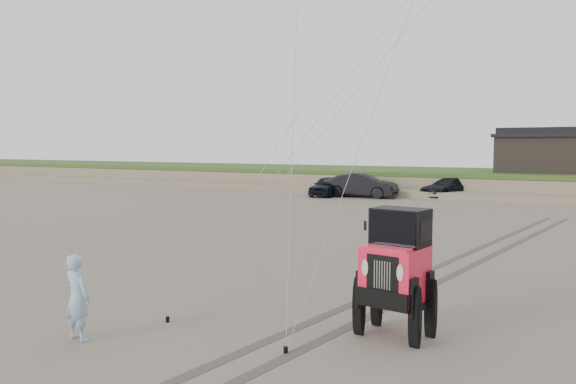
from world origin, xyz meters
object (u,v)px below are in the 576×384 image
object	(u,v)px
truck_b	(361,185)
jeep	(395,286)
truck_c	(449,187)
man	(77,297)
truck_a	(328,186)
cabin	(541,152)

from	to	relation	value
truck_b	jeep	xyz separation A→B (m)	(11.69, -27.50, 0.14)
truck_c	man	world-z (taller)	man
truck_b	man	xyz separation A→B (m)	(6.48, -30.65, -0.03)
truck_a	truck_c	distance (m)	8.75
truck_a	jeep	bearing A→B (deg)	-66.85
cabin	truck_c	bearing A→B (deg)	-138.41
cabin	truck_a	world-z (taller)	cabin
truck_c	jeep	size ratio (longest dim) A/B	0.93
cabin	man	world-z (taller)	cabin
truck_a	truck_b	distance (m)	2.55
jeep	truck_a	bearing A→B (deg)	125.75
cabin	truck_c	distance (m)	7.84
truck_a	man	size ratio (longest dim) A/B	2.58
cabin	jeep	xyz separation A→B (m)	(0.52, -35.37, -2.24)
truck_a	man	world-z (taller)	man
truck_a	jeep	world-z (taller)	jeep
truck_a	truck_c	bearing A→B (deg)	17.09
cabin	truck_b	world-z (taller)	cabin
cabin	truck_b	distance (m)	13.86
truck_b	truck_c	bearing A→B (deg)	-65.62
cabin	man	xyz separation A→B (m)	(-4.69, -38.51, -2.40)
truck_a	truck_b	size ratio (longest dim) A/B	0.82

